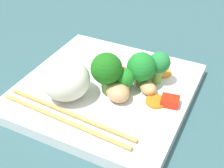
{
  "coord_description": "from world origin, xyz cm",
  "views": [
    {
      "loc": [
        33.72,
        19.89,
        31.16
      ],
      "look_at": [
        1.46,
        1.98,
        3.8
      ],
      "focal_mm": 49.42,
      "sensor_mm": 36.0,
      "label": 1
    }
  ],
  "objects_px": {
    "broccoli_floret_2": "(107,70)",
    "chopstick_pair": "(66,117)",
    "rice_mound": "(66,79)",
    "square_plate": "(106,90)",
    "carrot_slice_2": "(155,103)"
  },
  "relations": [
    {
      "from": "carrot_slice_2",
      "to": "chopstick_pair",
      "type": "xyz_separation_m",
      "value": [
        0.09,
        -0.1,
        0.0
      ]
    },
    {
      "from": "rice_mound",
      "to": "carrot_slice_2",
      "type": "bearing_deg",
      "value": 111.02
    },
    {
      "from": "chopstick_pair",
      "to": "broccoli_floret_2",
      "type": "bearing_deg",
      "value": 77.03
    },
    {
      "from": "broccoli_floret_2",
      "to": "carrot_slice_2",
      "type": "bearing_deg",
      "value": 97.04
    },
    {
      "from": "rice_mound",
      "to": "carrot_slice_2",
      "type": "height_order",
      "value": "rice_mound"
    },
    {
      "from": "square_plate",
      "to": "rice_mound",
      "type": "distance_m",
      "value": 0.07
    },
    {
      "from": "square_plate",
      "to": "carrot_slice_2",
      "type": "relative_size",
      "value": 8.51
    },
    {
      "from": "broccoli_floret_2",
      "to": "chopstick_pair",
      "type": "relative_size",
      "value": 0.32
    },
    {
      "from": "chopstick_pair",
      "to": "carrot_slice_2",
      "type": "bearing_deg",
      "value": 43.63
    },
    {
      "from": "broccoli_floret_2",
      "to": "carrot_slice_2",
      "type": "height_order",
      "value": "broccoli_floret_2"
    },
    {
      "from": "broccoli_floret_2",
      "to": "carrot_slice_2",
      "type": "xyz_separation_m",
      "value": [
        -0.01,
        0.08,
        -0.04
      ]
    },
    {
      "from": "rice_mound",
      "to": "chopstick_pair",
      "type": "xyz_separation_m",
      "value": [
        0.04,
        0.03,
        -0.03
      ]
    },
    {
      "from": "rice_mound",
      "to": "chopstick_pair",
      "type": "bearing_deg",
      "value": 34.04
    },
    {
      "from": "broccoli_floret_2",
      "to": "square_plate",
      "type": "bearing_deg",
      "value": -142.57
    },
    {
      "from": "carrot_slice_2",
      "to": "chopstick_pair",
      "type": "relative_size",
      "value": 0.15
    }
  ]
}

